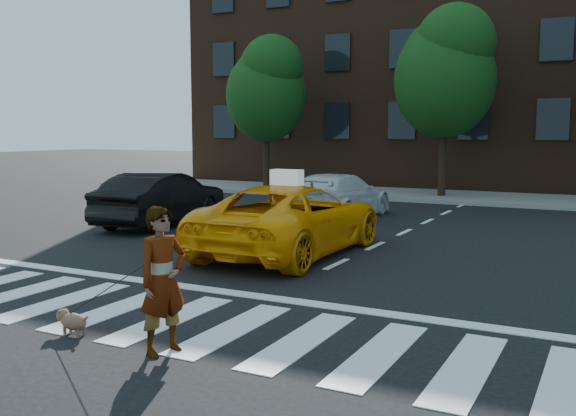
{
  "coord_description": "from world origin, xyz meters",
  "views": [
    {
      "loc": [
        6.35,
        -6.83,
        2.57
      ],
      "look_at": [
        0.78,
        3.94,
        1.1
      ],
      "focal_mm": 40.0,
      "sensor_mm": 36.0,
      "label": 1
    }
  ],
  "objects_px": {
    "white_suv": "(338,196)",
    "dog": "(71,320)",
    "tree_mid": "(446,68)",
    "woman": "(163,281)",
    "taxi": "(291,219)",
    "black_sedan": "(162,199)",
    "tree_left": "(267,86)"
  },
  "relations": [
    {
      "from": "tree_left",
      "to": "white_suv",
      "type": "height_order",
      "value": "tree_left"
    },
    {
      "from": "taxi",
      "to": "dog",
      "type": "xyz_separation_m",
      "value": [
        -0.01,
        -6.11,
        -0.54
      ]
    },
    {
      "from": "white_suv",
      "to": "woman",
      "type": "xyz_separation_m",
      "value": [
        2.69,
        -11.52,
        0.19
      ]
    },
    {
      "from": "tree_mid",
      "to": "woman",
      "type": "xyz_separation_m",
      "value": [
        1.24,
        -18.1,
        -3.99
      ]
    },
    {
      "from": "taxi",
      "to": "black_sedan",
      "type": "bearing_deg",
      "value": -21.63
    },
    {
      "from": "woman",
      "to": "tree_mid",
      "type": "bearing_deg",
      "value": 20.22
    },
    {
      "from": "tree_left",
      "to": "black_sedan",
      "type": "bearing_deg",
      "value": -77.09
    },
    {
      "from": "white_suv",
      "to": "dog",
      "type": "xyz_separation_m",
      "value": [
        1.23,
        -11.52,
        -0.48
      ]
    },
    {
      "from": "black_sedan",
      "to": "dog",
      "type": "height_order",
      "value": "black_sedan"
    },
    {
      "from": "woman",
      "to": "dog",
      "type": "height_order",
      "value": "woman"
    },
    {
      "from": "tree_mid",
      "to": "black_sedan",
      "type": "height_order",
      "value": "tree_mid"
    },
    {
      "from": "tree_mid",
      "to": "dog",
      "type": "bearing_deg",
      "value": -90.74
    },
    {
      "from": "dog",
      "to": "tree_mid",
      "type": "bearing_deg",
      "value": 91.21
    },
    {
      "from": "woman",
      "to": "dog",
      "type": "relative_size",
      "value": 3.12
    },
    {
      "from": "taxi",
      "to": "woman",
      "type": "height_order",
      "value": "woman"
    },
    {
      "from": "black_sedan",
      "to": "tree_left",
      "type": "bearing_deg",
      "value": -81.21
    },
    {
      "from": "black_sedan",
      "to": "dog",
      "type": "bearing_deg",
      "value": 117.46
    },
    {
      "from": "taxi",
      "to": "dog",
      "type": "bearing_deg",
      "value": 90.09
    },
    {
      "from": "white_suv",
      "to": "tree_mid",
      "type": "bearing_deg",
      "value": -100.83
    },
    {
      "from": "woman",
      "to": "dog",
      "type": "bearing_deg",
      "value": 106.25
    },
    {
      "from": "woman",
      "to": "white_suv",
      "type": "bearing_deg",
      "value": 29.48
    },
    {
      "from": "tree_left",
      "to": "dog",
      "type": "height_order",
      "value": "tree_left"
    },
    {
      "from": "tree_mid",
      "to": "white_suv",
      "type": "bearing_deg",
      "value": -102.5
    },
    {
      "from": "black_sedan",
      "to": "woman",
      "type": "relative_size",
      "value": 2.57
    },
    {
      "from": "tree_left",
      "to": "dog",
      "type": "distance_m",
      "value": 19.96
    },
    {
      "from": "woman",
      "to": "tree_left",
      "type": "bearing_deg",
      "value": 42.08
    },
    {
      "from": "tree_left",
      "to": "taxi",
      "type": "relative_size",
      "value": 1.24
    },
    {
      "from": "tree_left",
      "to": "white_suv",
      "type": "bearing_deg",
      "value": -47.42
    },
    {
      "from": "tree_left",
      "to": "woman",
      "type": "distance_m",
      "value": 20.41
    },
    {
      "from": "tree_left",
      "to": "dog",
      "type": "relative_size",
      "value": 11.82
    },
    {
      "from": "tree_mid",
      "to": "woman",
      "type": "height_order",
      "value": "tree_mid"
    },
    {
      "from": "tree_left",
      "to": "woman",
      "type": "relative_size",
      "value": 3.79
    }
  ]
}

